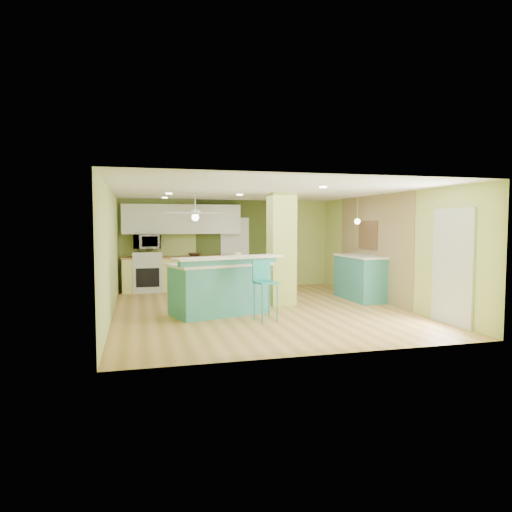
# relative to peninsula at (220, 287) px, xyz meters

# --- Properties ---
(floor) EXTENTS (6.00, 7.00, 0.01)m
(floor) POSITION_rel_peninsula_xyz_m (0.90, 0.27, -0.56)
(floor) COLOR olive
(floor) RESTS_ON ground
(ceiling) EXTENTS (6.00, 7.00, 0.01)m
(ceiling) POSITION_rel_peninsula_xyz_m (0.90, 0.27, 1.95)
(ceiling) COLOR white
(ceiling) RESTS_ON wall_back
(wall_back) EXTENTS (6.00, 0.01, 2.50)m
(wall_back) POSITION_rel_peninsula_xyz_m (0.90, 3.78, 0.70)
(wall_back) COLOR #B9CB6C
(wall_back) RESTS_ON floor
(wall_front) EXTENTS (6.00, 0.01, 2.50)m
(wall_front) POSITION_rel_peninsula_xyz_m (0.90, -3.23, 0.70)
(wall_front) COLOR #B9CB6C
(wall_front) RESTS_ON floor
(wall_left) EXTENTS (0.01, 7.00, 2.50)m
(wall_left) POSITION_rel_peninsula_xyz_m (-2.10, 0.27, 0.70)
(wall_left) COLOR #B9CB6C
(wall_left) RESTS_ON floor
(wall_right) EXTENTS (0.01, 7.00, 2.50)m
(wall_right) POSITION_rel_peninsula_xyz_m (3.91, 0.27, 0.70)
(wall_right) COLOR #B9CB6C
(wall_right) RESTS_ON floor
(wood_panel) EXTENTS (0.02, 3.40, 2.50)m
(wood_panel) POSITION_rel_peninsula_xyz_m (3.89, 0.87, 0.70)
(wood_panel) COLOR #8C7750
(wood_panel) RESTS_ON floor
(olive_accent) EXTENTS (2.20, 0.02, 2.50)m
(olive_accent) POSITION_rel_peninsula_xyz_m (1.10, 3.76, 0.70)
(olive_accent) COLOR #424F1F
(olive_accent) RESTS_ON floor
(interior_door) EXTENTS (0.82, 0.05, 2.00)m
(interior_door) POSITION_rel_peninsula_xyz_m (1.10, 3.73, 0.45)
(interior_door) COLOR silver
(interior_door) RESTS_ON floor
(french_door) EXTENTS (0.04, 1.08, 2.10)m
(french_door) POSITION_rel_peninsula_xyz_m (3.87, -2.03, 0.50)
(french_door) COLOR silver
(french_door) RESTS_ON floor
(column) EXTENTS (0.55, 0.55, 2.50)m
(column) POSITION_rel_peninsula_xyz_m (1.55, 0.77, 0.70)
(column) COLOR #B4C059
(column) RESTS_ON floor
(kitchen_run) EXTENTS (3.25, 0.63, 0.94)m
(kitchen_run) POSITION_rel_peninsula_xyz_m (-0.40, 3.47, -0.08)
(kitchen_run) COLOR #EAEB7B
(kitchen_run) RESTS_ON floor
(stove) EXTENTS (0.76, 0.66, 1.08)m
(stove) POSITION_rel_peninsula_xyz_m (-1.35, 3.46, -0.09)
(stove) COLOR silver
(stove) RESTS_ON floor
(upper_cabinets) EXTENTS (3.20, 0.34, 0.80)m
(upper_cabinets) POSITION_rel_peninsula_xyz_m (-0.40, 3.59, 1.40)
(upper_cabinets) COLOR white
(upper_cabinets) RESTS_ON wall_back
(microwave) EXTENTS (0.70, 0.48, 0.39)m
(microwave) POSITION_rel_peninsula_xyz_m (-1.35, 3.47, 0.80)
(microwave) COLOR white
(microwave) RESTS_ON wall_back
(ceiling_fan) EXTENTS (1.41, 1.41, 0.61)m
(ceiling_fan) POSITION_rel_peninsula_xyz_m (-0.20, 2.27, 1.53)
(ceiling_fan) COLOR silver
(ceiling_fan) RESTS_ON ceiling
(pendant_lamp) EXTENTS (0.14, 0.14, 0.69)m
(pendant_lamp) POSITION_rel_peninsula_xyz_m (3.55, 1.02, 1.33)
(pendant_lamp) COLOR white
(pendant_lamp) RESTS_ON ceiling
(wall_decor) EXTENTS (0.03, 0.90, 0.70)m
(wall_decor) POSITION_rel_peninsula_xyz_m (3.87, 1.07, 1.00)
(wall_decor) COLOR brown
(wall_decor) RESTS_ON wood_panel
(peninsula) EXTENTS (2.36, 1.76, 1.19)m
(peninsula) POSITION_rel_peninsula_xyz_m (0.00, 0.00, 0.00)
(peninsula) COLOR teal
(peninsula) RESTS_ON floor
(bar_stool) EXTENTS (0.45, 0.45, 1.14)m
(bar_stool) POSITION_rel_peninsula_xyz_m (0.70, -0.82, 0.21)
(bar_stool) COLOR teal
(bar_stool) RESTS_ON floor
(side_counter) EXTENTS (0.70, 1.65, 1.06)m
(side_counter) POSITION_rel_peninsula_xyz_m (3.60, 0.92, -0.02)
(side_counter) COLOR teal
(side_counter) RESTS_ON floor
(fruit_bowl) EXTENTS (0.42, 0.42, 0.08)m
(fruit_bowl) POSITION_rel_peninsula_xyz_m (-0.08, 3.46, 0.43)
(fruit_bowl) COLOR #362416
(fruit_bowl) RESTS_ON kitchen_run
(canister) EXTENTS (0.17, 0.17, 0.19)m
(canister) POSITION_rel_peninsula_xyz_m (0.40, 0.15, 0.58)
(canister) COLOR yellow
(canister) RESTS_ON peninsula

